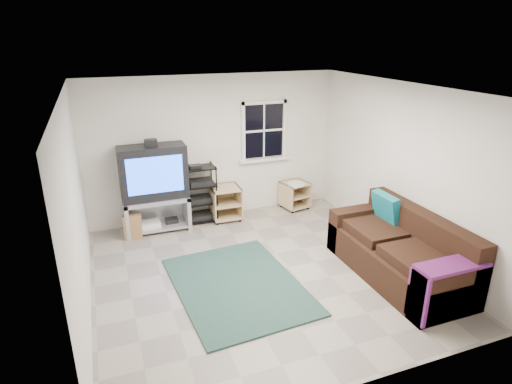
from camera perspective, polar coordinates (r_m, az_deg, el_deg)
name	(u,v)px	position (r m, az deg, el deg)	size (l,w,h in m)	color
room	(264,134)	(8.04, 1.06, 7.67)	(4.60, 4.62, 4.60)	gray
tv_unit	(154,181)	(7.45, -13.44, 1.38)	(1.10, 0.55, 1.62)	#A4A3AB
av_rack	(201,197)	(7.80, -7.32, -0.67)	(0.54, 0.39, 1.07)	black
side_table_left	(225,201)	(7.93, -4.18, -1.25)	(0.53, 0.53, 0.62)	tan
side_table_right	(294,193)	(8.42, 5.08, -0.13)	(0.56, 0.56, 0.55)	tan
sofa	(401,253)	(6.39, 18.73, -7.72)	(0.98, 2.22, 1.01)	black
shag_rug	(238,285)	(6.00, -2.46, -12.30)	(1.60, 2.20, 0.03)	black
paper_bag	(133,226)	(7.49, -16.09, -4.42)	(0.29, 0.19, 0.42)	olive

